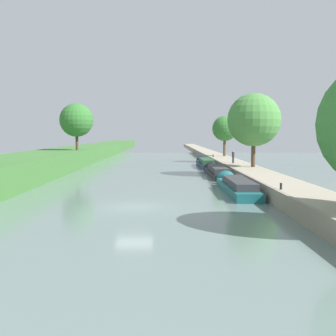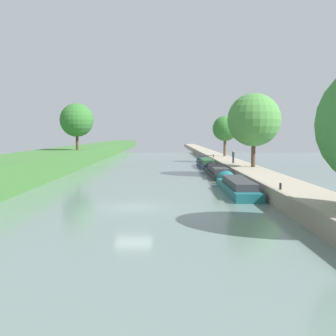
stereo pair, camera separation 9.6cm
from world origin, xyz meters
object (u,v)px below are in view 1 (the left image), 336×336
object	(u,v)px
mooring_bollard_near	(281,186)
mooring_bollard_far	(213,156)
narrowboat_navy	(205,163)
person_walking	(233,156)
narrowboat_black	(216,171)
narrowboat_teal	(236,186)

from	to	relation	value
mooring_bollard_near	mooring_bollard_far	world-z (taller)	same
narrowboat_navy	mooring_bollard_near	world-z (taller)	mooring_bollard_near
narrowboat_navy	person_walking	world-z (taller)	person_walking
narrowboat_black	mooring_bollard_far	xyz separation A→B (m)	(1.83, 18.43, 0.87)
narrowboat_teal	mooring_bollard_far	world-z (taller)	mooring_bollard_far
person_walking	mooring_bollard_near	xyz separation A→B (m)	(-1.03, -25.11, -0.65)
person_walking	mooring_bollard_near	distance (m)	25.14
narrowboat_teal	narrowboat_black	distance (m)	13.39
narrowboat_navy	mooring_bollard_near	bearing A→B (deg)	-86.83
person_walking	mooring_bollard_near	bearing A→B (deg)	-92.34
mooring_bollard_far	narrowboat_teal	bearing A→B (deg)	-93.43
mooring_bollard_far	narrowboat_navy	bearing A→B (deg)	-108.96
narrowboat_navy	mooring_bollard_far	xyz separation A→B (m)	(1.84, 5.34, 0.83)
mooring_bollard_far	mooring_bollard_near	bearing A→B (deg)	-90.00
narrowboat_black	mooring_bollard_near	size ratio (longest dim) A/B	26.55
narrowboat_teal	person_walking	world-z (taller)	person_walking
narrowboat_teal	narrowboat_navy	world-z (taller)	narrowboat_teal
narrowboat_navy	person_walking	distance (m)	8.69
narrowboat_navy	person_walking	xyz separation A→B (m)	(2.86, -8.07, 1.48)
narrowboat_black	person_walking	bearing A→B (deg)	60.33
person_walking	narrowboat_black	bearing A→B (deg)	-119.67
narrowboat_teal	narrowboat_navy	distance (m)	26.48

